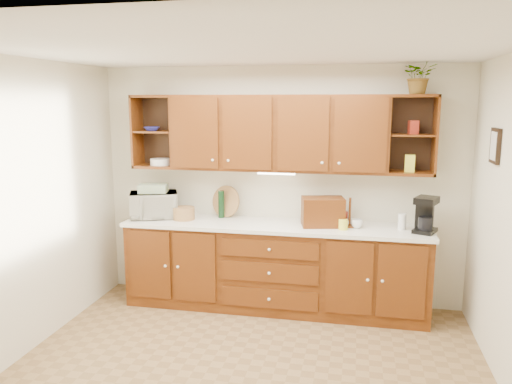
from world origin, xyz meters
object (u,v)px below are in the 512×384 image
at_px(microwave, 154,205).
at_px(coffee_maker, 425,215).
at_px(potted_plant, 420,76).
at_px(bread_box, 323,212).

relative_size(microwave, coffee_maker, 1.44).
xyz_separation_m(microwave, potted_plant, (2.77, 0.08, 1.38)).
height_order(microwave, potted_plant, potted_plant).
distance_m(bread_box, potted_plant, 1.65).
xyz_separation_m(bread_box, potted_plant, (0.90, 0.09, 1.38)).
xyz_separation_m(microwave, coffee_maker, (2.89, -0.05, 0.03)).
bearing_deg(microwave, coffee_maker, -23.22).
height_order(microwave, bread_box, bread_box).
bearing_deg(coffee_maker, bread_box, -159.06).
distance_m(microwave, coffee_maker, 2.89).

